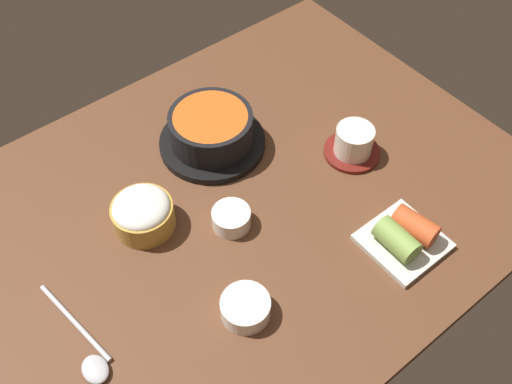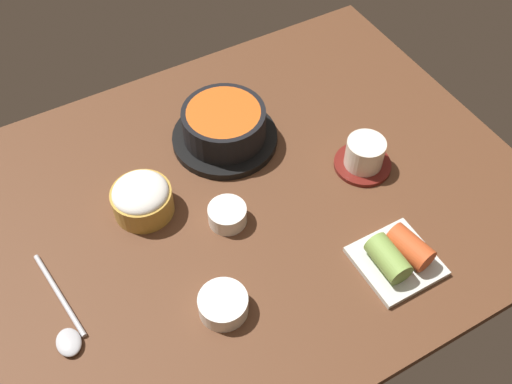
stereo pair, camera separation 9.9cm
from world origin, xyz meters
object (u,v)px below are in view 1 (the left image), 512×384
object	(u,v)px
stone_pot	(211,131)
tea_cup_with_saucer	(353,143)
kimchi_plate	(405,236)
spoon	(88,353)
side_bowl_near	(245,307)
rice_bowl	(143,213)
banchan_cup_center	(231,218)

from	to	relation	value
stone_pot	tea_cup_with_saucer	xyz separation A→B (cm)	(18.92, -17.79, -0.81)
kimchi_plate	spoon	world-z (taller)	kimchi_plate
side_bowl_near	spoon	world-z (taller)	side_bowl_near
spoon	kimchi_plate	bearing A→B (deg)	-16.94
rice_bowl	banchan_cup_center	xyz separation A→B (cm)	(11.38, -9.02, -1.55)
rice_bowl	side_bowl_near	bearing A→B (deg)	-82.30
stone_pot	tea_cup_with_saucer	bearing A→B (deg)	-43.24
stone_pot	banchan_cup_center	world-z (taller)	stone_pot
rice_bowl	side_bowl_near	xyz separation A→B (cm)	(3.16, -23.41, -1.54)
banchan_cup_center	spoon	bearing A→B (deg)	-169.61
tea_cup_with_saucer	banchan_cup_center	distance (cm)	27.11
stone_pot	kimchi_plate	bearing A→B (deg)	-72.89
tea_cup_with_saucer	side_bowl_near	size ratio (longest dim) A/B	1.37
tea_cup_with_saucer	rice_bowl	bearing A→B (deg)	165.25
stone_pot	side_bowl_near	size ratio (longest dim) A/B	2.60
spoon	tea_cup_with_saucer	bearing A→B (deg)	4.40
stone_pot	spoon	bearing A→B (deg)	-149.79
stone_pot	kimchi_plate	distance (cm)	39.04
tea_cup_with_saucer	side_bowl_near	distance (cm)	37.71
side_bowl_near	kimchi_plate	bearing A→B (deg)	-12.55
kimchi_plate	spoon	xyz separation A→B (cm)	(-49.57, 15.10, -1.51)
stone_pot	spoon	world-z (taller)	stone_pot
tea_cup_with_saucer	kimchi_plate	distance (cm)	20.88
stone_pot	rice_bowl	world-z (taller)	stone_pot
rice_bowl	spoon	size ratio (longest dim) A/B	0.53
kimchi_plate	side_bowl_near	distance (cm)	28.52
kimchi_plate	spoon	bearing A→B (deg)	163.06
rice_bowl	kimchi_plate	world-z (taller)	rice_bowl
rice_bowl	tea_cup_with_saucer	xyz separation A→B (cm)	(38.44, -10.12, -0.51)
tea_cup_with_saucer	banchan_cup_center	xyz separation A→B (cm)	(-27.06, 1.10, -1.04)
spoon	banchan_cup_center	bearing A→B (deg)	10.39
banchan_cup_center	kimchi_plate	world-z (taller)	kimchi_plate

